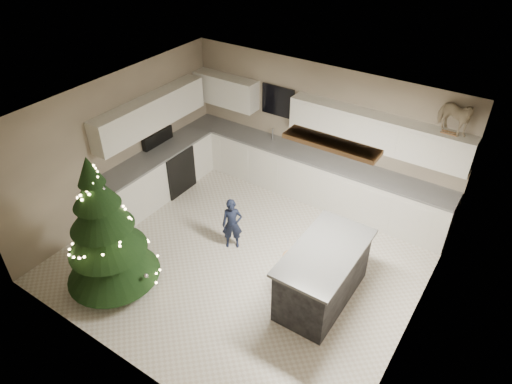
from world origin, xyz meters
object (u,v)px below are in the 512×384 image
Objects in this scene: christmas_tree at (106,237)px; toddler at (232,224)px; island at (323,274)px; bar_stool at (294,265)px; rocking_horse at (454,116)px.

toddler is (1.01, 1.74, -0.48)m from christmas_tree.
island is 0.46m from bar_stool.
island is 3.12m from rocking_horse.
toddler is at bearing 173.47° from island.
bar_stool is 2.81m from christmas_tree.
christmas_tree is 3.23× the size of rocking_horse.
island is 3.24m from christmas_tree.
christmas_tree is 2.07m from toddler.
toddler is at bearing 59.98° from christmas_tree.
island is 1.82m from toddler.
rocking_horse is (0.84, 2.39, 1.82)m from island.
bar_stool is at bearing -167.70° from island.
rocking_horse is (1.28, 2.49, 1.79)m from bar_stool.
rocking_horse is at bearing 62.74° from bar_stool.
rocking_horse reaches higher than island.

